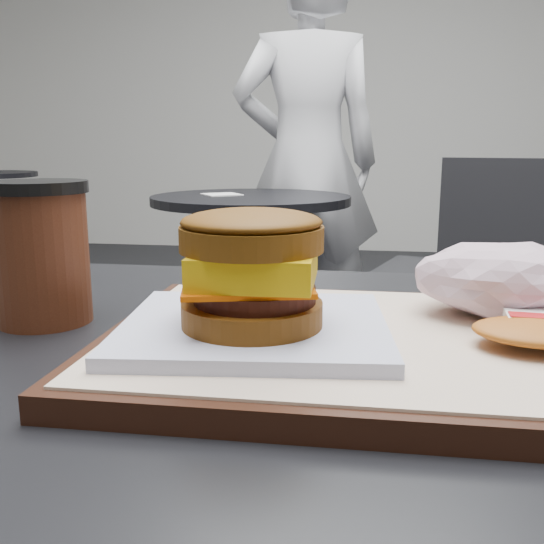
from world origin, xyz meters
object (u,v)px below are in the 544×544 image
Objects in this scene: breakfast_sandwich at (253,284)px; neighbor_chair at (459,261)px; crumpled_wrapper at (500,279)px; coffee_cup at (41,252)px; neighbor_table at (251,252)px; patron at (307,162)px; serving_tray at (362,346)px.

neighbor_chair is at bearing 76.90° from breakfast_sandwich.
crumpled_wrapper is 1.07× the size of coffee_cup.
patron is (0.15, 0.49, 0.30)m from neighbor_table.
patron reaches higher than coffee_cup.
breakfast_sandwich reaches higher than neighbor_chair.
serving_tray is at bearing -100.90° from neighbor_chair.
neighbor_chair is (0.74, 0.14, -0.04)m from neighbor_table.
neighbor_table is 0.75m from neighbor_chair.
neighbor_chair is (0.42, 1.82, -0.32)m from breakfast_sandwich.
crumpled_wrapper is (0.19, 0.09, -0.01)m from breakfast_sandwich.
patron is at bearing 88.95° from coffee_cup.
coffee_cup reaches higher than neighbor_table.
breakfast_sandwich is 1.64× the size of coffee_cup.
breakfast_sandwich is 0.27× the size of neighbor_table.
crumpled_wrapper is 0.18× the size of neighbor_table.
crumpled_wrapper is 1.78m from neighbor_chair.
patron is at bearing 94.32° from breakfast_sandwich.
neighbor_chair is (0.24, 1.74, -0.31)m from crumpled_wrapper.
neighbor_table is at bearing 100.60° from breakfast_sandwich.
patron is at bearing 96.41° from serving_tray.
neighbor_table is (-0.11, 1.61, -0.28)m from coffee_cup.
patron is (-0.59, 0.35, 0.34)m from neighbor_chair.
breakfast_sandwich is 2.18m from patron.
serving_tray is at bearing -76.71° from neighbor_table.
crumpled_wrapper is 1.70m from neighbor_table.
serving_tray is 0.22× the size of patron.
neighbor_table is at bearing 94.02° from coffee_cup.
coffee_cup is at bearing 169.07° from serving_tray.
serving_tray is 2.17m from patron.
neighbor_table is (-0.50, 1.60, -0.27)m from crumpled_wrapper.
serving_tray is 0.43× the size of neighbor_chair.
breakfast_sandwich is at bearing 83.39° from patron.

